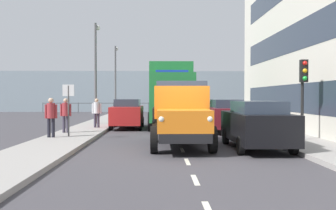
% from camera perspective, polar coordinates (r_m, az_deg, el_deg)
% --- Properties ---
extents(ground_plane, '(80.00, 80.00, 0.00)m').
position_cam_1_polar(ground_plane, '(23.02, 0.67, -3.41)').
color(ground_plane, '#423F44').
extents(sidewalk_left, '(2.28, 42.81, 0.15)m').
position_cam_1_polar(sidewalk_left, '(23.66, 12.26, -3.13)').
color(sidewalk_left, '#9E9993').
rests_on(sidewalk_left, ground_plane).
extents(sidewalk_right, '(2.28, 42.81, 0.15)m').
position_cam_1_polar(sidewalk_right, '(23.33, -11.09, -3.19)').
color(sidewalk_right, '#9E9993').
rests_on(sidewalk_right, ground_plane).
extents(road_centreline_markings, '(0.12, 38.48, 0.01)m').
position_cam_1_polar(road_centreline_markings, '(22.03, 0.76, -3.61)').
color(road_centreline_markings, silver).
rests_on(road_centreline_markings, ground_plane).
extents(sea_horizon, '(80.00, 0.80, 5.00)m').
position_cam_1_polar(sea_horizon, '(47.34, -0.38, 2.02)').
color(sea_horizon, '#84939E').
rests_on(sea_horizon, ground_plane).
extents(seawall_railing, '(28.08, 0.08, 1.20)m').
position_cam_1_polar(seawall_railing, '(43.75, -0.30, 0.01)').
color(seawall_railing, '#4C5156').
rests_on(seawall_railing, ground_plane).
extents(truck_vintage_orange, '(2.17, 5.64, 2.43)m').
position_cam_1_polar(truck_vintage_orange, '(13.94, 1.95, -1.61)').
color(truck_vintage_orange, black).
rests_on(truck_vintage_orange, ground_plane).
extents(lorry_cargo_green, '(2.58, 8.20, 3.87)m').
position_cam_1_polar(lorry_cargo_green, '(23.41, 0.35, 1.75)').
color(lorry_cargo_green, '#1E7033').
rests_on(lorry_cargo_green, ground_plane).
extents(car_black_kerbside_near, '(1.89, 4.47, 1.72)m').
position_cam_1_polar(car_black_kerbside_near, '(14.01, 13.03, -2.78)').
color(car_black_kerbside_near, black).
rests_on(car_black_kerbside_near, ground_plane).
extents(car_maroon_kerbside_1, '(1.78, 3.94, 1.72)m').
position_cam_1_polar(car_maroon_kerbside_1, '(20.20, 8.56, -1.54)').
color(car_maroon_kerbside_1, maroon).
rests_on(car_maroon_kerbside_1, ground_plane).
extents(car_red_oppositeside_0, '(1.81, 4.15, 1.72)m').
position_cam_1_polar(car_red_oppositeside_0, '(22.63, -6.05, -1.23)').
color(car_red_oppositeside_0, '#B21E1E').
rests_on(car_red_oppositeside_0, ground_plane).
extents(pedestrian_couple_b, '(0.53, 0.34, 1.67)m').
position_cam_1_polar(pedestrian_couple_b, '(16.92, -17.03, -1.32)').
color(pedestrian_couple_b, black).
rests_on(pedestrian_couple_b, sidewalk_right).
extents(pedestrian_by_lamp, '(0.53, 0.34, 1.64)m').
position_cam_1_polar(pedestrian_by_lamp, '(18.96, -14.99, -1.08)').
color(pedestrian_by_lamp, '#383342').
rests_on(pedestrian_by_lamp, sidewalk_right).
extents(pedestrian_in_dark_coat, '(0.53, 0.34, 1.62)m').
position_cam_1_polar(pedestrian_in_dark_coat, '(21.73, -10.58, -0.80)').
color(pedestrian_in_dark_coat, '#383342').
rests_on(pedestrian_in_dark_coat, sidewalk_right).
extents(traffic_light_near, '(0.28, 0.41, 3.20)m').
position_cam_1_polar(traffic_light_near, '(16.27, 19.51, 3.29)').
color(traffic_light_near, black).
rests_on(traffic_light_near, sidewalk_left).
extents(lamp_post_promenade, '(0.32, 1.14, 6.39)m').
position_cam_1_polar(lamp_post_promenade, '(24.92, -10.69, 6.04)').
color(lamp_post_promenade, '#59595B').
rests_on(lamp_post_promenade, sidewalk_right).
extents(lamp_post_far, '(0.32, 1.14, 6.15)m').
position_cam_1_polar(lamp_post_far, '(34.01, -7.82, 4.56)').
color(lamp_post_far, '#59595B').
rests_on(lamp_post_far, sidewalk_right).
extents(street_sign, '(0.50, 0.07, 2.25)m').
position_cam_1_polar(street_sign, '(17.18, -14.60, 0.58)').
color(street_sign, '#4C4C4C').
rests_on(street_sign, sidewalk_right).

